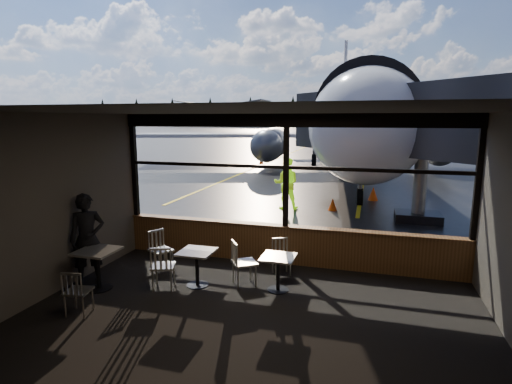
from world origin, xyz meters
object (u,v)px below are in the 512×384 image
at_px(cafe_table_mid, 197,268).
at_px(cone_wing, 261,161).
at_px(chair_mid_w, 161,251).
at_px(chair_mid_s, 163,267).
at_px(ground_crew, 286,183).
at_px(cone_nose, 373,194).
at_px(chair_left_s, 78,292).
at_px(cone_extra, 333,204).
at_px(cafe_table_near, 278,274).
at_px(chair_near_n, 282,258).
at_px(airliner, 351,84).
at_px(passenger, 88,239).
at_px(cafe_table_left, 98,270).
at_px(jet_bridge, 426,151).
at_px(chair_near_w, 244,263).

bearing_deg(cafe_table_mid, cone_wing, 102.07).
bearing_deg(chair_mid_w, chair_mid_s, 61.25).
relative_size(ground_crew, cone_nose, 3.41).
distance_m(ground_crew, cone_nose, 4.18).
height_order(chair_mid_w, chair_left_s, chair_mid_w).
xyz_separation_m(chair_left_s, ground_crew, (1.74, 9.28, 0.56)).
bearing_deg(cone_wing, ground_crew, -71.11).
relative_size(chair_left_s, cone_extra, 1.82).
xyz_separation_m(ground_crew, cone_wing, (-5.01, 14.63, -0.74)).
distance_m(cafe_table_near, cafe_table_mid, 1.66).
bearing_deg(chair_near_n, cafe_table_mid, 6.54).
bearing_deg(cafe_table_mid, airliner, 85.40).
bearing_deg(cone_nose, cafe_table_near, -100.39).
relative_size(airliner, chair_left_s, 44.62).
bearing_deg(chair_mid_w, chair_left_s, 21.53).
relative_size(cafe_table_near, cone_extra, 1.55).
height_order(chair_mid_w, ground_crew, ground_crew).
distance_m(chair_near_n, passenger, 4.09).
bearing_deg(cone_extra, cone_nose, 58.67).
bearing_deg(cone_extra, chair_left_s, -110.22).
height_order(cafe_table_left, chair_left_s, chair_left_s).
height_order(cafe_table_near, passenger, passenger).
xyz_separation_m(cone_nose, cone_wing, (-8.22, 12.04, -0.05)).
distance_m(jet_bridge, ground_crew, 5.00).
bearing_deg(chair_left_s, cone_wing, 87.71).
xyz_separation_m(airliner, cone_extra, (0.26, -13.86, -5.51)).
height_order(jet_bridge, chair_near_w, jet_bridge).
relative_size(chair_mid_s, chair_left_s, 1.10).
bearing_deg(cafe_table_mid, chair_mid_s, -152.89).
relative_size(jet_bridge, cafe_table_left, 13.04).
relative_size(cafe_table_near, chair_near_n, 0.88).
bearing_deg(chair_near_n, cafe_table_left, 0.00).
distance_m(chair_near_w, ground_crew, 7.35).
distance_m(cafe_table_left, ground_crew, 8.57).
xyz_separation_m(cafe_table_near, chair_mid_w, (-2.79, 0.36, 0.09)).
distance_m(airliner, cafe_table_near, 22.08).
distance_m(jet_bridge, cone_extra, 3.74).
xyz_separation_m(cafe_table_mid, ground_crew, (0.26, 7.59, 0.60)).
bearing_deg(cone_extra, chair_near_n, -93.94).
relative_size(airliner, chair_near_w, 39.05).
bearing_deg(cafe_table_mid, jet_bridge, 55.23).
bearing_deg(cafe_table_left, ground_crew, 75.84).
height_order(chair_mid_s, ground_crew, ground_crew).
relative_size(jet_bridge, cone_extra, 23.17).
relative_size(chair_mid_w, cone_extra, 1.96).
height_order(chair_near_n, passenger, passenger).
distance_m(chair_near_w, chair_mid_w, 2.09).
bearing_deg(airliner, cone_nose, -86.92).
xyz_separation_m(cafe_table_near, chair_left_s, (-3.13, -1.92, 0.06)).
bearing_deg(cone_wing, airliner, -5.16).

